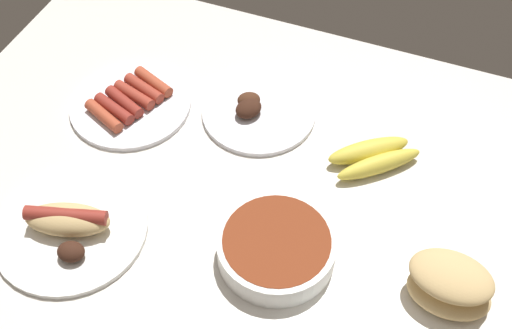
# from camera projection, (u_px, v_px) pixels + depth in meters

# --- Properties ---
(ground_plane) EXTENTS (1.20, 0.90, 0.03)m
(ground_plane) POSITION_uv_depth(u_px,v_px,m) (242.00, 193.00, 1.12)
(ground_plane) COLOR silver
(plate_hotdog_assembled) EXTENTS (0.25, 0.25, 0.06)m
(plate_hotdog_assembled) POSITION_uv_depth(u_px,v_px,m) (70.00, 226.00, 1.04)
(plate_hotdog_assembled) COLOR white
(plate_hotdog_assembled) RESTS_ON ground_plane
(bowl_chili) EXTENTS (0.19, 0.19, 0.05)m
(bowl_chili) POSITION_uv_depth(u_px,v_px,m) (276.00, 247.00, 1.00)
(bowl_chili) COLOR white
(bowl_chili) RESTS_ON ground_plane
(plate_sausages) EXTENTS (0.23, 0.23, 0.03)m
(plate_sausages) POSITION_uv_depth(u_px,v_px,m) (130.00, 102.00, 1.22)
(plate_sausages) COLOR white
(plate_sausages) RESTS_ON ground_plane
(bread_stack) EXTENTS (0.13, 0.10, 0.07)m
(bread_stack) POSITION_uv_depth(u_px,v_px,m) (450.00, 284.00, 0.95)
(bread_stack) COLOR tan
(bread_stack) RESTS_ON ground_plane
(banana_bunch) EXTENTS (0.17, 0.15, 0.04)m
(banana_bunch) POSITION_uv_depth(u_px,v_px,m) (373.00, 157.00, 1.13)
(banana_bunch) COLOR gold
(banana_bunch) RESTS_ON ground_plane
(plate_grilled_meat) EXTENTS (0.22, 0.22, 0.04)m
(plate_grilled_meat) POSITION_uv_depth(u_px,v_px,m) (257.00, 111.00, 1.21)
(plate_grilled_meat) COLOR white
(plate_grilled_meat) RESTS_ON ground_plane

